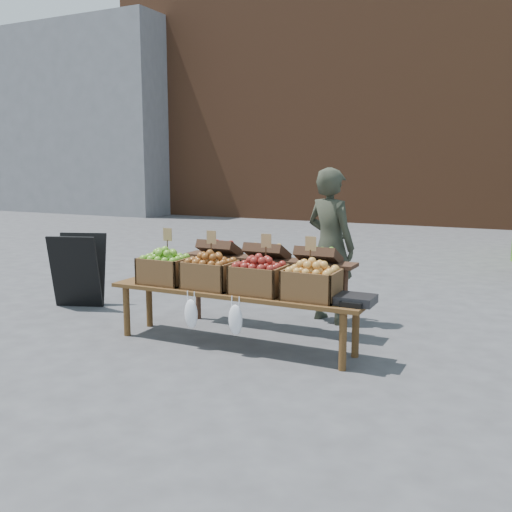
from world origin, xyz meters
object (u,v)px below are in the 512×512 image
at_px(crate_russet_pears, 210,275).
at_px(vendor, 330,246).
at_px(weighing_scale, 356,300).
at_px(chalkboard_sign, 78,270).
at_px(crate_green_apples, 312,284).
at_px(crate_red_apples, 259,279).
at_px(display_bench, 234,318).
at_px(crate_golden_apples, 165,270).
at_px(back_table, 267,283).

bearing_deg(crate_russet_pears, vendor, 57.43).
xyz_separation_m(vendor, weighing_scale, (0.69, -1.31, -0.28)).
xyz_separation_m(chalkboard_sign, weighing_scale, (3.83, -0.56, 0.13)).
xyz_separation_m(chalkboard_sign, crate_russet_pears, (2.30, -0.56, 0.23)).
bearing_deg(vendor, crate_russet_pears, 79.55).
bearing_deg(crate_green_apples, crate_red_apples, 180.00).
height_order(chalkboard_sign, crate_red_apples, chalkboard_sign).
xyz_separation_m(crate_russet_pears, crate_green_apples, (1.10, 0.00, 0.00)).
relative_size(vendor, crate_russet_pears, 3.57).
height_order(display_bench, crate_red_apples, crate_red_apples).
xyz_separation_m(vendor, chalkboard_sign, (-3.14, -0.75, -0.42)).
bearing_deg(crate_green_apples, vendor, 101.45).
relative_size(crate_golden_apples, crate_red_apples, 1.00).
bearing_deg(crate_russet_pears, crate_red_apples, 0.00).
height_order(vendor, chalkboard_sign, vendor).
bearing_deg(crate_green_apples, chalkboard_sign, 170.62).
height_order(crate_golden_apples, crate_russet_pears, same).
distance_m(crate_green_apples, weighing_scale, 0.44).
xyz_separation_m(display_bench, crate_golden_apples, (-0.82, 0.00, 0.42)).
height_order(back_table, display_bench, back_table).
xyz_separation_m(back_table, display_bench, (-0.03, -0.72, -0.24)).
bearing_deg(display_bench, crate_golden_apples, 180.00).
relative_size(back_table, crate_red_apples, 4.20).
bearing_deg(crate_golden_apples, vendor, 43.35).
bearing_deg(chalkboard_sign, crate_russet_pears, -33.49).
xyz_separation_m(display_bench, crate_russet_pears, (-0.27, 0.00, 0.42)).
distance_m(display_bench, crate_red_apples, 0.51).
bearing_deg(crate_green_apples, display_bench, 180.00).
bearing_deg(vendor, display_bench, 88.93).
distance_m(crate_golden_apples, crate_green_apples, 1.65).
height_order(vendor, weighing_scale, vendor).
distance_m(chalkboard_sign, crate_golden_apples, 1.86).
bearing_deg(back_table, crate_green_apples, -42.11).
bearing_deg(chalkboard_sign, crate_golden_apples, -37.55).
bearing_deg(back_table, display_bench, -92.25).
distance_m(vendor, back_table, 0.88).
height_order(crate_golden_apples, crate_green_apples, same).
bearing_deg(crate_red_apples, vendor, 77.70).
height_order(back_table, weighing_scale, back_table).
distance_m(crate_red_apples, weighing_scale, 0.98).
bearing_deg(back_table, vendor, 47.85).
height_order(crate_golden_apples, weighing_scale, crate_golden_apples).
xyz_separation_m(crate_russet_pears, weighing_scale, (1.52, 0.00, -0.10)).
bearing_deg(crate_green_apples, back_table, 137.89).
relative_size(display_bench, crate_green_apples, 5.40).
xyz_separation_m(crate_golden_apples, weighing_scale, (2.07, 0.00, -0.10)).
bearing_deg(weighing_scale, crate_golden_apples, 180.00).
relative_size(display_bench, weighing_scale, 7.94).
bearing_deg(crate_red_apples, crate_green_apples, 0.00).
relative_size(vendor, display_bench, 0.66).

